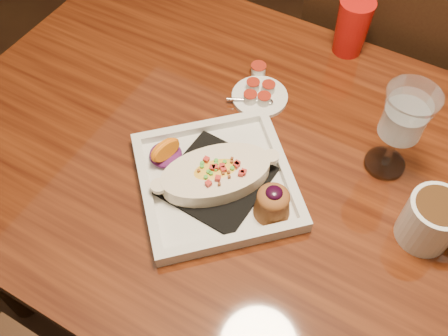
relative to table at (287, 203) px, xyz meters
The scene contains 9 objects.
floor 0.65m from the table, ahead, with size 7.00×7.00×0.00m, color black.
table is the anchor object (origin of this frame).
chair_far 0.65m from the table, 90.00° to the left, with size 0.42×0.42×0.93m.
plate 0.19m from the table, 140.64° to the right, with size 0.40×0.40×0.08m.
coffee_mug 0.30m from the table, ahead, with size 0.14×0.10×0.10m.
goblet 0.30m from the table, 38.84° to the left, with size 0.10×0.10×0.20m.
saucer 0.24m from the table, 134.79° to the left, with size 0.12×0.12×0.08m.
creamer_loose 0.31m from the table, 130.37° to the left, with size 0.04×0.04×0.03m.
red_tumbler 0.43m from the table, 96.21° to the left, with size 0.08×0.08×0.13m, color red.
Camera 1 is at (0.16, -0.55, 1.56)m, focal length 40.00 mm.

